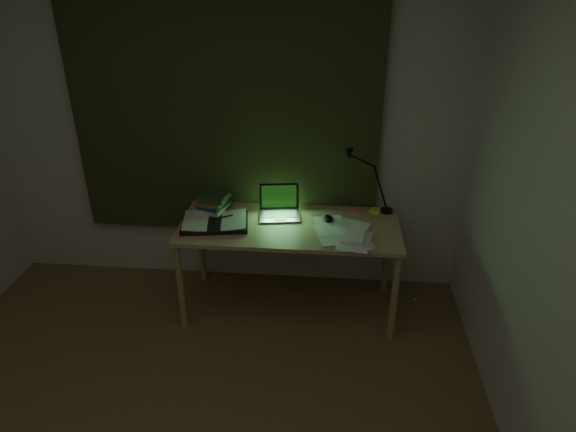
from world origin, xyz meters
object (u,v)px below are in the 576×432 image
at_px(desk_lamp, 390,180).
at_px(open_textbook, 215,222).
at_px(laptop, 280,204).
at_px(desk, 289,267).
at_px(book_stack, 214,203).
at_px(loose_papers, 345,234).

bearing_deg(desk_lamp, open_textbook, -157.52).
height_order(laptop, open_textbook, laptop).
bearing_deg(open_textbook, desk, -4.63).
relative_size(desk, book_stack, 6.71).
xyz_separation_m(laptop, book_stack, (-0.48, 0.04, -0.03)).
relative_size(desk, desk_lamp, 3.03).
relative_size(laptop, book_stack, 1.45).
bearing_deg(desk, loose_papers, -17.84).
relative_size(laptop, loose_papers, 0.93).
distance_m(open_textbook, desk_lamp, 1.26).
relative_size(laptop, open_textbook, 0.73).
distance_m(laptop, desk_lamp, 0.79).
xyz_separation_m(open_textbook, desk_lamp, (1.20, 0.31, 0.23)).
xyz_separation_m(loose_papers, desk_lamp, (0.30, 0.39, 0.24)).
xyz_separation_m(desk, laptop, (-0.08, 0.11, 0.45)).
distance_m(laptop, book_stack, 0.48).
relative_size(open_textbook, loose_papers, 1.27).
distance_m(book_stack, loose_papers, 0.98).
xyz_separation_m(book_stack, loose_papers, (0.94, -0.27, -0.07)).
bearing_deg(loose_papers, desk_lamp, 52.16).
bearing_deg(loose_papers, laptop, 153.26).
xyz_separation_m(desk, open_textbook, (-0.51, -0.04, 0.37)).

